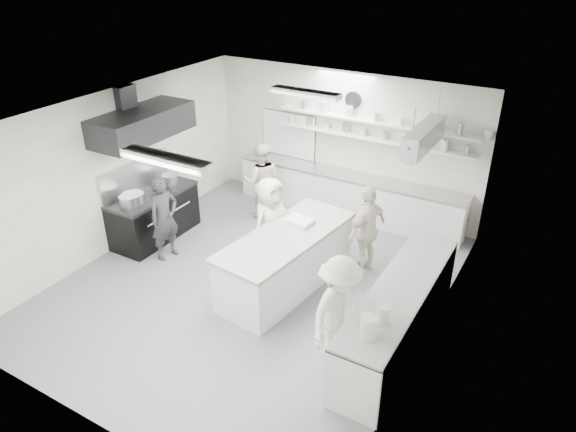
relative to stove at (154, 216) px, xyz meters
The scene contains 27 objects.
floor 2.67m from the stove, ahead, with size 6.00×7.00×0.02m, color gray.
ceiling 3.67m from the stove, ahead, with size 6.00×7.00×0.02m, color white.
wall_back 4.18m from the stove, 50.01° to the left, with size 6.00×0.04×3.00m, color silver.
wall_front 4.80m from the stove, 56.31° to the right, with size 6.00×0.04×3.00m, color silver.
wall_left 1.19m from the stove, 135.00° to the right, with size 0.04×7.00×3.00m, color silver.
wall_right 5.71m from the stove, ahead, with size 0.04×7.00×3.00m, color silver.
stove is the anchor object (origin of this frame).
exhaust_hood 1.90m from the stove, 90.00° to the right, with size 0.85×2.00×0.50m, color #242426.
back_counter 4.03m from the stove, 43.99° to the left, with size 5.00×0.60×0.92m, color white.
shelf_lower 4.63m from the stove, 41.99° to the left, with size 4.20×0.26×0.04m, color white.
shelf_upper 4.74m from the stove, 41.99° to the left, with size 4.20×0.26×0.04m, color white.
pass_through_window 3.49m from the stove, 67.12° to the left, with size 1.30×0.04×1.00m, color black.
wall_clock 4.60m from the stove, 47.54° to the left, with size 0.32×0.32×0.05m, color white.
right_counter 5.28m from the stove, ahead, with size 0.74×3.30×0.94m, color white.
pot_rack 5.35m from the stove, 23.50° to the left, with size 0.30×1.60×0.40m, color #B2B3B4.
light_fixture_front 4.22m from the stove, 40.24° to the right, with size 1.30×0.25×0.10m, color white.
light_fixture_rear 3.86m from the stove, 28.30° to the left, with size 1.30×0.25×0.10m, color white.
prep_island 3.13m from the stove, ahead, with size 0.98×2.62×0.97m, color white.
stove_pot 0.74m from the stove, 90.00° to the right, with size 0.40×0.40×0.23m, color #B2B3B4.
cook_stove 0.91m from the stove, 32.36° to the right, with size 0.59×0.39×1.62m, color #2B2B2C.
cook_back 2.30m from the stove, 53.47° to the left, with size 0.80×0.62×1.64m, color silver.
cook_island_left 2.55m from the stove, ahead, with size 0.83×0.54×1.69m, color silver.
cook_island_right 4.21m from the stove, 13.62° to the left, with size 0.96×0.40×1.65m, color silver.
cook_right 4.83m from the stove, 15.94° to the right, with size 1.07×0.62×1.66m, color silver.
bowl_island_a 3.43m from the stove, ahead, with size 0.23×0.23×0.06m, color #B2B3B4.
bowl_island_b 3.23m from the stove, ahead, with size 0.21×0.21×0.06m, color white.
bowl_right 5.31m from the stove, 16.39° to the right, with size 0.25×0.25×0.06m, color white.
Camera 1 is at (4.37, -6.33, 5.36)m, focal length 33.25 mm.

